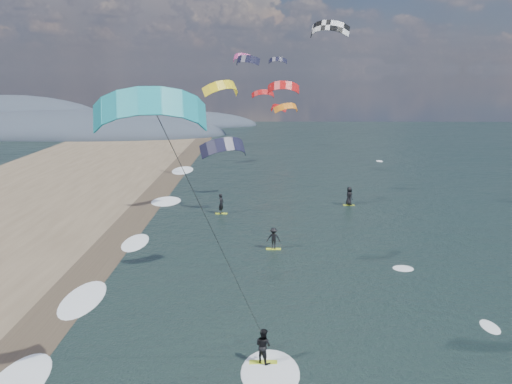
{
  "coord_description": "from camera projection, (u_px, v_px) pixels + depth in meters",
  "views": [
    {
      "loc": [
        -0.7,
        -15.72,
        12.96
      ],
      "look_at": [
        -1.0,
        12.0,
        7.0
      ],
      "focal_mm": 40.0,
      "sensor_mm": 36.0,
      "label": 1
    }
  ],
  "objects": [
    {
      "name": "wet_sand_strip",
      "position": [
        32.0,
        339.0,
        27.99
      ],
      "size": [
        3.0,
        240.0,
        0.0
      ],
      "primitive_type": "cube",
      "color": "#382D23",
      "rests_on": "ground"
    },
    {
      "name": "coastal_hills",
      "position": [
        60.0,
        131.0,
        124.01
      ],
      "size": [
        80.0,
        41.0,
        15.0
      ],
      "color": "#3D4756",
      "rests_on": "ground"
    },
    {
      "name": "kitesurfer_near_b",
      "position": [
        198.0,
        207.0,
        19.83
      ],
      "size": [
        6.98,
        8.44,
        13.12
      ],
      "color": "#C3DB26",
      "rests_on": "ground"
    },
    {
      "name": "far_kitesurfers",
      "position": [
        293.0,
        213.0,
        49.16
      ],
      "size": [
        13.33,
        14.9,
        1.86
      ],
      "color": "#C3DB26",
      "rests_on": "ground"
    },
    {
      "name": "bg_kite_field",
      "position": [
        268.0,
        81.0,
        70.81
      ],
      "size": [
        11.3,
        77.1,
        10.59
      ],
      "color": "black",
      "rests_on": "ground"
    },
    {
      "name": "shoreline_surf",
      "position": [
        86.0,
        301.0,
        32.62
      ],
      "size": [
        2.4,
        79.4,
        0.11
      ],
      "color": "white",
      "rests_on": "ground"
    }
  ]
}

